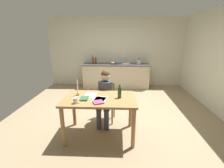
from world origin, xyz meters
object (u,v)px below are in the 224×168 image
object	(u,v)px
book_magazine	(84,98)
wine_bottle_on_table	(120,92)
bottle_vinegar	(96,61)
teacup_on_counter	(117,63)
coffee_mug	(76,100)
stovetop_kettle	(139,61)
person_seated	(105,94)
chair_at_table	(106,100)
dining_table	(100,104)
book_cookery	(98,102)
sink_unit	(126,63)
bottle_oil	(93,61)
wine_glass_by_kettle	(115,60)
wine_glass_near_sink	(117,60)
mixing_bowl	(113,63)
candlestick	(78,91)

from	to	relation	value
book_magazine	wine_bottle_on_table	xyz separation A→B (m)	(0.64, 0.09, 0.09)
book_magazine	bottle_vinegar	size ratio (longest dim) A/B	0.78
teacup_on_counter	coffee_mug	bearing A→B (deg)	-101.45
stovetop_kettle	person_seated	bearing A→B (deg)	-111.27
chair_at_table	dining_table	bearing A→B (deg)	-96.01
stovetop_kettle	teacup_on_counter	xyz separation A→B (m)	(-0.81, -0.15, -0.04)
dining_table	book_cookery	size ratio (longest dim) A/B	7.73
sink_unit	book_cookery	bearing A→B (deg)	-100.10
coffee_mug	stovetop_kettle	size ratio (longest dim) A/B	0.55
bottle_oil	wine_glass_by_kettle	xyz separation A→B (m)	(0.80, 0.23, -0.02)
wine_bottle_on_table	bottle_oil	world-z (taller)	bottle_oil
coffee_mug	wine_glass_by_kettle	distance (m)	3.67
wine_glass_near_sink	teacup_on_counter	bearing A→B (deg)	-90.07
dining_table	bottle_vinegar	xyz separation A→B (m)	(-0.51, 3.16, 0.34)
dining_table	bottle_vinegar	bearing A→B (deg)	99.21
sink_unit	wine_glass_near_sink	distance (m)	0.36
person_seated	coffee_mug	distance (m)	0.91
book_cookery	bottle_vinegar	xyz separation A→B (m)	(-0.51, 3.40, 0.21)
bottle_vinegar	teacup_on_counter	bearing A→B (deg)	-8.19
coffee_mug	bottle_oil	distance (m)	3.40
chair_at_table	person_seated	distance (m)	0.24
chair_at_table	wine_glass_near_sink	distance (m)	2.75
mixing_bowl	wine_glass_near_sink	bearing A→B (deg)	47.63
bottle_oil	wine_glass_by_kettle	distance (m)	0.83
book_cookery	bottle_oil	xyz separation A→B (m)	(-0.61, 3.36, 0.23)
candlestick	book_cookery	size ratio (longest dim) A/B	1.77
bottle_oil	wine_glass_near_sink	xyz separation A→B (m)	(0.90, 0.23, -0.02)
bottle_vinegar	wine_glass_by_kettle	xyz separation A→B (m)	(0.70, 0.18, 0.00)
wine_glass_near_sink	coffee_mug	bearing A→B (deg)	-100.53
dining_table	wine_glass_near_sink	size ratio (longest dim) A/B	8.68
book_magazine	wine_glass_near_sink	size ratio (longest dim) A/B	1.29
stovetop_kettle	candlestick	bearing A→B (deg)	-116.52
bottle_vinegar	coffee_mug	bearing A→B (deg)	-87.72
candlestick	wine_glass_by_kettle	size ratio (longest dim) A/B	1.99
wine_glass_near_sink	wine_glass_by_kettle	world-z (taller)	same
person_seated	stovetop_kettle	world-z (taller)	person_seated
coffee_mug	teacup_on_counter	distance (m)	3.39
bottle_vinegar	book_cookery	bearing A→B (deg)	-81.40
chair_at_table	wine_glass_by_kettle	world-z (taller)	wine_glass_by_kettle
book_magazine	sink_unit	bearing A→B (deg)	75.63
chair_at_table	candlestick	xyz separation A→B (m)	(-0.50, -0.54, 0.39)
chair_at_table	wine_glass_by_kettle	xyz separation A→B (m)	(0.12, 2.69, 0.52)
book_magazine	teacup_on_counter	bearing A→B (deg)	80.44
bottle_vinegar	wine_glass_near_sink	size ratio (longest dim) A/B	1.65
book_magazine	person_seated	bearing A→B (deg)	61.63
bottle_vinegar	wine_glass_by_kettle	distance (m)	0.73
chair_at_table	wine_bottle_on_table	size ratio (longest dim) A/B	3.42
coffee_mug	teacup_on_counter	bearing A→B (deg)	78.55
bottle_oil	bottle_vinegar	bearing A→B (deg)	25.49
stovetop_kettle	teacup_on_counter	size ratio (longest dim) A/B	1.98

